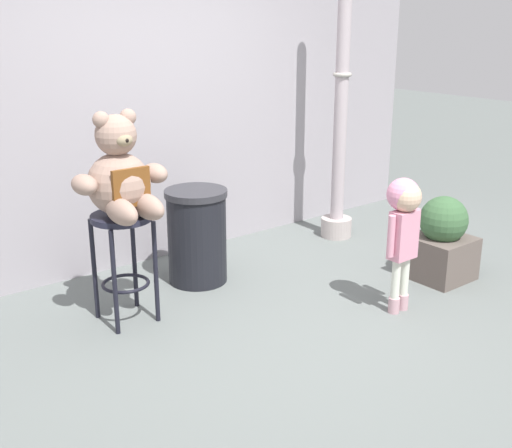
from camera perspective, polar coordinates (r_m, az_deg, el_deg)
ground_plane at (r=4.37m, az=3.15°, el=-9.58°), size 24.00×24.00×0.00m
building_wall at (r=5.48m, az=-10.53°, el=15.37°), size 6.04×0.30×3.59m
bar_stool_with_teddy at (r=4.44m, az=-11.58°, el=-1.80°), size 0.41×0.41×0.76m
teddy_bear at (r=4.28m, az=-11.77°, el=3.98°), size 0.64×0.58×0.69m
child_walking at (r=4.54m, az=12.82°, el=0.65°), size 0.31×0.24×0.97m
trash_bin at (r=5.07m, az=-5.20°, el=-1.03°), size 0.48×0.48×0.74m
lamppost at (r=5.99m, az=7.38°, el=8.14°), size 0.29×0.29×2.59m
planter_with_shrub at (r=5.33m, az=15.98°, el=-1.45°), size 0.44×0.44×0.67m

